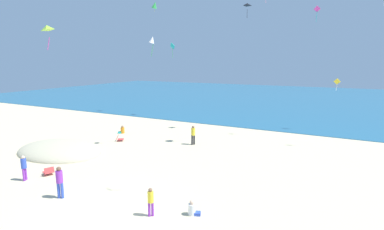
% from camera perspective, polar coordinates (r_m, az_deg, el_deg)
% --- Properties ---
extents(ground_plane, '(120.00, 120.00, 0.00)m').
position_cam_1_polar(ground_plane, '(23.26, 1.25, -7.59)').
color(ground_plane, beige).
extents(ocean_water, '(120.00, 60.00, 0.05)m').
position_cam_1_polar(ocean_water, '(61.59, 18.02, 3.14)').
color(ocean_water, '#236084').
rests_on(ocean_water, ground_plane).
extents(dune_mound, '(7.39, 5.17, 1.67)m').
position_cam_1_polar(dune_mound, '(26.04, -24.26, -6.57)').
color(dune_mound, '#C4B894').
rests_on(dune_mound, ground_plane).
extents(beach_chair_near_camera, '(0.81, 0.78, 0.54)m').
position_cam_1_polar(beach_chair_near_camera, '(21.22, -25.98, -9.76)').
color(beach_chair_near_camera, '#D13D3D').
rests_on(beach_chair_near_camera, ground_plane).
extents(beach_chair_far_right, '(0.88, 0.86, 0.59)m').
position_cam_1_polar(beach_chair_far_right, '(27.72, -13.89, -4.39)').
color(beach_chair_far_right, '#D13D3D').
rests_on(beach_chair_far_right, ground_plane).
extents(person_0, '(0.40, 0.40, 1.57)m').
position_cam_1_polar(person_0, '(20.76, -29.75, -8.59)').
color(person_0, purple).
rests_on(person_0, ground_plane).
extents(person_1, '(0.39, 0.39, 1.39)m').
position_cam_1_polar(person_1, '(14.37, -8.00, -15.96)').
color(person_1, purple).
rests_on(person_1, ground_plane).
extents(person_2, '(0.47, 0.47, 1.69)m').
position_cam_1_polar(person_2, '(25.62, 0.22, -3.64)').
color(person_2, black).
rests_on(person_2, ground_plane).
extents(person_3, '(0.72, 0.64, 0.81)m').
position_cam_1_polar(person_3, '(30.64, -13.35, -2.90)').
color(person_3, orange).
rests_on(person_3, ground_plane).
extents(person_4, '(0.46, 0.46, 1.75)m').
position_cam_1_polar(person_4, '(17.31, -24.24, -11.40)').
color(person_4, blue).
rests_on(person_4, ground_plane).
extents(person_5, '(0.66, 0.51, 0.74)m').
position_cam_1_polar(person_5, '(14.58, 0.14, -17.79)').
color(person_5, white).
rests_on(person_5, ground_plane).
extents(kite_magenta, '(0.56, 0.20, 1.42)m').
position_cam_1_polar(kite_magenta, '(29.71, 23.03, 18.21)').
color(kite_magenta, '#DB3DA8').
extents(kite_yellow, '(0.53, 0.14, 1.02)m').
position_cam_1_polar(kite_yellow, '(26.76, 26.24, 5.75)').
color(kite_yellow, yellow).
extents(kite_lime, '(0.81, 0.82, 1.23)m').
position_cam_1_polar(kite_lime, '(16.59, -26.28, 14.89)').
color(kite_lime, '#99DB33').
extents(kite_teal, '(0.84, 0.38, 1.92)m').
position_cam_1_polar(kite_teal, '(38.34, -3.80, 13.09)').
color(kite_teal, '#1EADAD').
extents(kite_black, '(0.84, 0.82, 1.42)m').
position_cam_1_polar(kite_black, '(31.06, 10.66, 20.27)').
color(kite_black, black).
extents(kite_green, '(1.07, 0.89, 1.31)m').
position_cam_1_polar(kite_green, '(41.57, -7.23, 20.35)').
color(kite_green, green).
extents(kite_white, '(0.68, 0.61, 1.62)m').
position_cam_1_polar(kite_white, '(24.54, -7.72, 14.20)').
color(kite_white, white).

